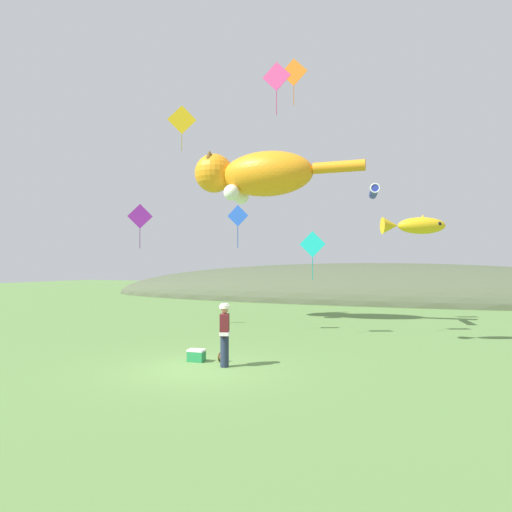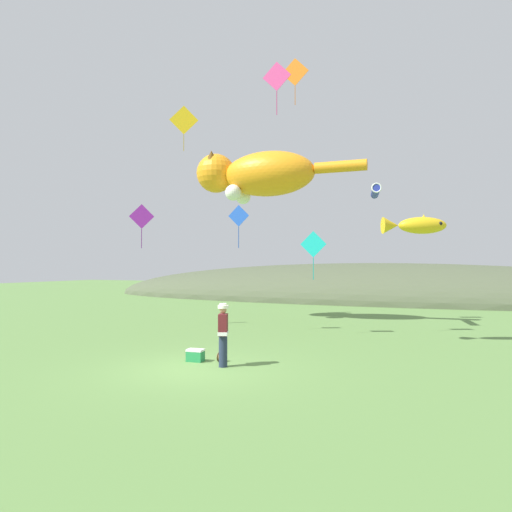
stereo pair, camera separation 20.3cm
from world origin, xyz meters
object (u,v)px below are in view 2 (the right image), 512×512
kite_diamond_gold (184,120)px  festival_attendant (223,333)px  kite_giant_cat (257,175)px  kite_diamond_blue (239,216)px  kite_diamond_pink (277,77)px  kite_diamond_teal (313,245)px  kite_tube_streamer (376,191)px  picnic_cooler (195,355)px  kite_diamond_orange (295,72)px  kite_fish_windsock (415,225)px  kite_diamond_violet (142,217)px  kite_spool (221,357)px

kite_diamond_gold → festival_attendant: bearing=-52.2°
kite_giant_cat → kite_diamond_blue: kite_giant_cat is taller
kite_diamond_pink → kite_diamond_teal: bearing=68.6°
kite_diamond_gold → kite_diamond_teal: bearing=-18.8°
festival_attendant → kite_tube_streamer: kite_tube_streamer is taller
kite_tube_streamer → kite_diamond_blue: size_ratio=1.16×
picnic_cooler → kite_giant_cat: bearing=102.2°
kite_diamond_gold → kite_diamond_orange: kite_diamond_orange is taller
kite_diamond_teal → kite_diamond_blue: size_ratio=1.09×
kite_fish_windsock → kite_diamond_violet: 11.94m
kite_fish_windsock → kite_spool: bearing=-133.9°
kite_spool → kite_giant_cat: size_ratio=0.03×
kite_giant_cat → kite_diamond_teal: size_ratio=4.44×
kite_giant_cat → kite_diamond_orange: kite_diamond_orange is taller
festival_attendant → kite_diamond_blue: (-2.30, 5.86, 3.95)m
kite_spool → kite_diamond_orange: kite_diamond_orange is taller
kite_diamond_gold → kite_diamond_blue: kite_diamond_gold is taller
kite_spool → kite_giant_cat: 12.07m
kite_giant_cat → kite_fish_windsock: kite_giant_cat is taller
kite_spool → picnic_cooler: 0.75m
kite_fish_windsock → festival_attendant: bearing=-128.7°
kite_spool → kite_diamond_pink: (0.34, 3.84, 9.76)m
festival_attendant → kite_tube_streamer: bearing=73.8°
kite_spool → picnic_cooler: picnic_cooler is taller
kite_tube_streamer → kite_diamond_blue: bearing=-144.0°
festival_attendant → kite_fish_windsock: size_ratio=0.75×
kite_diamond_teal → festival_attendant: bearing=-96.7°
picnic_cooler → kite_diamond_gold: (-6.00, 8.81, 10.37)m
kite_tube_streamer → kite_diamond_gold: (-9.87, -0.41, 4.36)m
kite_tube_streamer → kite_diamond_pink: (-2.83, -5.13, 3.71)m
festival_attendant → kite_diamond_teal: kite_diamond_teal is taller
kite_fish_windsock → kite_diamond_violet: kite_diamond_violet is taller
festival_attendant → kite_diamond_blue: 7.43m
festival_attendant → kite_fish_windsock: kite_fish_windsock is taller
kite_spool → kite_diamond_teal: size_ratio=0.14×
kite_diamond_pink → kite_spool: bearing=-95.0°
kite_diamond_blue → kite_diamond_orange: bearing=59.8°
kite_spool → kite_tube_streamer: kite_tube_streamer is taller
kite_diamond_teal → kite_diamond_blue: bearing=-168.7°
kite_fish_windsock → kite_diamond_blue: kite_diamond_blue is taller
kite_spool → festival_attendant: bearing=-56.7°
kite_spool → kite_diamond_orange: bearing=92.3°
kite_giant_cat → kite_diamond_violet: kite_giant_cat is taller
kite_giant_cat → festival_attendant: bearing=-72.2°
kite_diamond_orange → kite_diamond_teal: bearing=-55.5°
kite_diamond_teal → kite_diamond_orange: kite_diamond_orange is taller
picnic_cooler → kite_diamond_gold: kite_diamond_gold is taller
kite_diamond_blue → kite_diamond_violet: bearing=-178.7°
picnic_cooler → kite_diamond_orange: kite_diamond_orange is taller
kite_fish_windsock → kite_tube_streamer: kite_tube_streamer is taller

